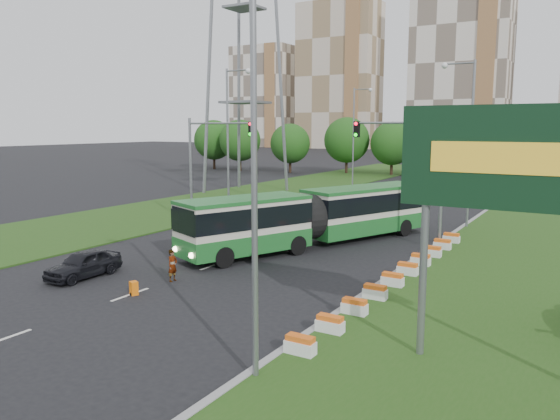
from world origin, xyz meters
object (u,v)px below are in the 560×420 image
Objects in this scene: traffic_mast_left at (208,154)px; articulated_bus at (312,216)px; billboard at (506,170)px; car_left_near at (83,264)px; traffic_mast_median at (416,160)px; pedestrian at (173,265)px; car_left_far at (245,213)px; shopping_trolley at (134,288)px.

articulated_bus is (9.51, -1.72, -3.52)m from traffic_mast_left.
billboard is 1.00× the size of traffic_mast_left.
articulated_bus is at bearing 63.15° from car_left_near.
pedestrian is (-7.59, -13.41, -4.57)m from traffic_mast_median.
traffic_mast_median is at bearing 48.32° from articulated_bus.
billboard reaches higher than pedestrian.
billboard is at bearing -22.80° from articulated_bus.
articulated_bus is at bearing -24.36° from car_left_far.
car_left_far is 17.04m from pedestrian.
billboard is 2.02× the size of car_left_near.
car_left_far is (-14.18, 2.30, -4.67)m from traffic_mast_median.
car_left_far is (0.98, 3.30, -4.67)m from traffic_mast_left.
traffic_mast_left is 2.02× the size of car_left_near.
billboard is 19.16m from articulated_bus.
traffic_mast_median is 0.44× the size of articulated_bus.
traffic_mast_median is 7.19m from articulated_bus.
billboard is 5.16× the size of pedestrian.
traffic_mast_median is 15.19m from traffic_mast_left.
car_left_far is (-8.53, 5.03, -1.15)m from articulated_bus.
traffic_mast_median is at bearing 88.43° from shopping_trolley.
articulated_bus is at bearing -154.23° from traffic_mast_median.
traffic_mast_median reaches higher than car_left_near.
car_left_near is 0.96× the size of car_left_far.
car_left_near is (-6.20, -12.41, -1.15)m from articulated_bus.
billboard and traffic_mast_left have the same top height.
shopping_trolley is at bearing -10.96° from car_left_near.
billboard is 16.21m from pedestrian.
car_left_near is 2.55× the size of pedestrian.
traffic_mast_median is 1.93× the size of car_left_far.
traffic_mast_median is 13.16× the size of shopping_trolley.
traffic_mast_median is 15.10m from car_left_far.
billboard is 16.18m from shopping_trolley.
car_left_far is (-2.34, 17.44, 0.01)m from car_left_near.
billboard reaches higher than articulated_bus.
articulated_bus is at bearing 134.64° from billboard.
shopping_trolley is at bearing -75.90° from articulated_bus.
shopping_trolley is at bearing -63.18° from traffic_mast_left.
traffic_mast_median reaches higher than pedestrian.
billboard is at bearing -33.55° from traffic_mast_left.
billboard is 1.00× the size of traffic_mast_median.
car_left_far is at bearing 170.77° from traffic_mast_median.
traffic_mast_left is 0.44× the size of articulated_bus.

